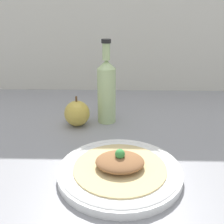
{
  "coord_description": "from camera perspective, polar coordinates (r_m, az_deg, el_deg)",
  "views": [
    {
      "loc": [
        2.55,
        -68.1,
        36.58
      ],
      "look_at": [
        0.89,
        -0.61,
        9.67
      ],
      "focal_mm": 42.0,
      "sensor_mm": 36.0,
      "label": 1
    }
  ],
  "objects": [
    {
      "name": "ground_plane",
      "position": [
        0.78,
        -0.64,
        -7.79
      ],
      "size": [
        180.0,
        110.0,
        4.0
      ],
      "primitive_type": "cube",
      "color": "gray"
    },
    {
      "name": "plate",
      "position": [
        0.63,
        1.7,
        -12.64
      ],
      "size": [
        28.95,
        28.95,
        2.25
      ],
      "color": "white",
      "rests_on": "ground_plane"
    },
    {
      "name": "plated_food",
      "position": [
        0.62,
        1.72,
        -11.18
      ],
      "size": [
        21.7,
        21.7,
        4.96
      ],
      "color": "#D6BC7F",
      "rests_on": "plate"
    },
    {
      "name": "cider_bottle",
      "position": [
        0.87,
        -1.2,
        4.86
      ],
      "size": [
        6.13,
        6.13,
        27.64
      ],
      "color": "#B7D18E",
      "rests_on": "ground_plane"
    },
    {
      "name": "apple",
      "position": [
        0.87,
        -7.62,
        -0.27
      ],
      "size": [
        8.45,
        8.45,
        10.06
      ],
      "color": "gold",
      "rests_on": "ground_plane"
    }
  ]
}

